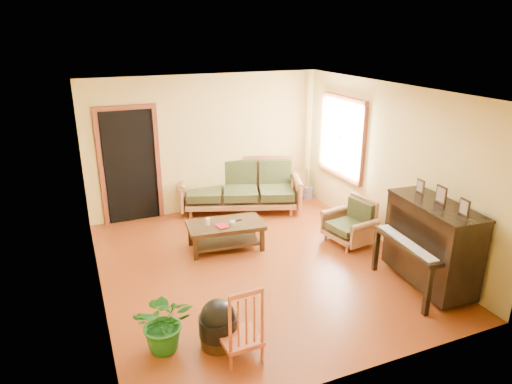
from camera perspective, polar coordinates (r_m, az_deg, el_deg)
name	(u,v)px	position (r m, az deg, el deg)	size (l,w,h in m)	color
floor	(258,265)	(6.99, 0.26, -9.09)	(5.00, 5.00, 0.00)	#60240C
doorway	(130,167)	(8.50, -15.46, 3.03)	(1.08, 0.16, 2.05)	black
window	(342,137)	(8.52, 10.70, 6.77)	(0.12, 1.36, 1.46)	white
sofa	(241,186)	(8.81, -1.95, 0.71)	(2.30, 0.96, 0.98)	brown
coffee_table	(226,236)	(7.41, -3.82, -5.47)	(1.20, 0.66, 0.44)	black
armchair	(349,222)	(7.66, 11.56, -3.68)	(0.72, 0.75, 0.75)	brown
piano	(431,246)	(6.63, 21.02, -6.27)	(0.81, 1.38, 1.22)	black
footstool	(218,329)	(5.34, -4.73, -16.64)	(0.44, 0.44, 0.42)	black
red_chair	(240,320)	(5.04, -2.04, -15.72)	(0.42, 0.46, 0.90)	#9B3D1C
leaning_frame	(297,184)	(9.55, 5.21, 1.03)	(0.47, 0.10, 0.63)	#B3933B
ceramic_crock	(308,193)	(9.60, 6.55, -0.11)	(0.19, 0.19, 0.24)	#2E418A
potted_plant	(165,321)	(5.28, -11.32, -15.57)	(0.64, 0.56, 0.71)	#1B601B
book	(217,227)	(7.16, -4.85, -4.41)	(0.16, 0.22, 0.02)	maroon
candle	(208,222)	(7.26, -6.04, -3.70)	(0.07, 0.07, 0.11)	white
glass_jar	(233,223)	(7.25, -2.92, -3.87)	(0.09, 0.09, 0.06)	silver
remote	(237,220)	(7.39, -2.42, -3.58)	(0.16, 0.04, 0.02)	black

